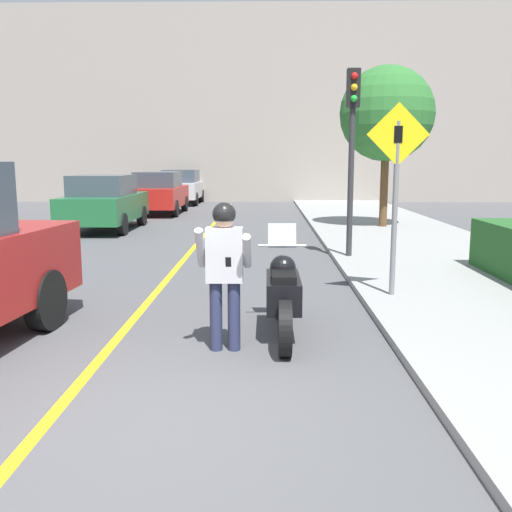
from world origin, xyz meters
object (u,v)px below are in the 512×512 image
Objects in this scene: parked_car_red at (159,193)px; parked_car_silver at (182,187)px; parked_car_green at (105,202)px; crossing_sign at (396,181)px; person_biker at (224,262)px; street_tree at (387,114)px; motorcycle at (283,294)px; traffic_light at (352,128)px.

parked_car_red is 1.00× the size of parked_car_silver.
crossing_sign is at bearing -52.47° from parked_car_green.
person_biker is 22.43m from parked_car_silver.
parked_car_silver is (-7.80, 10.57, -2.63)m from street_tree.
parked_car_green is at bearing -96.73° from parked_car_red.
person_biker is at bearing -135.51° from crossing_sign.
street_tree is 13.40m from parked_car_silver.
street_tree reaches higher than parked_car_silver.
parked_car_silver is at bearing 99.59° from person_biker.
motorcycle is 0.52× the size of parked_car_red.
crossing_sign is 20.75m from parked_car_silver.
person_biker is 6.52m from traffic_light.
crossing_sign reaches higher than parked_car_red.
person_biker reaches higher than motorcycle.
street_tree reaches higher than person_biker.
parked_car_green is 10.95m from parked_car_silver.
parked_car_red reaches higher than motorcycle.
street_tree is 9.77m from parked_car_red.
motorcycle is 11.85m from street_tree.
motorcycle is at bearing -106.39° from traffic_light.
traffic_light is at bearing 92.17° from crossing_sign.
crossing_sign is 3.70m from traffic_light.
street_tree is at bearing 71.89° from traffic_light.
parked_car_green is at bearing 111.81° from person_biker.
parked_car_silver is (-3.74, 22.12, -0.15)m from person_biker.
person_biker is at bearing -68.19° from parked_car_green.
street_tree is 8.95m from parked_car_green.
parked_car_green is 1.00× the size of parked_car_red.
parked_car_red is (-6.05, 10.77, -1.90)m from traffic_light.
crossing_sign is 0.67× the size of parked_car_red.
parked_car_silver is (0.74, 10.92, 0.00)m from parked_car_green.
parked_car_green and parked_car_silver have the same top height.
street_tree is at bearing 72.72° from motorcycle.
parked_car_silver is at bearing 101.55° from motorcycle.
parked_car_red is at bearing 113.33° from crossing_sign.
person_biker is (-0.66, -0.60, 0.50)m from motorcycle.
motorcycle is at bearing 42.10° from person_biker.
street_tree reaches higher than motorcycle.
traffic_light is at bearing -38.46° from parked_car_green.
crossing_sign is 15.65m from parked_car_red.
traffic_light is at bearing -60.67° from parked_car_red.
crossing_sign is 9.54m from street_tree.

